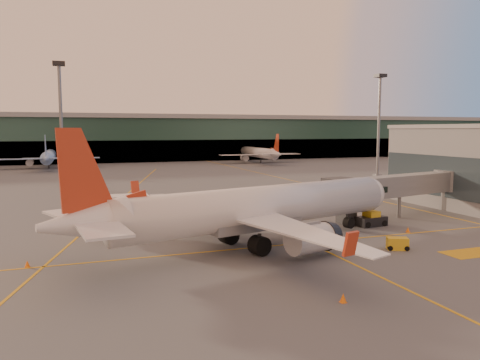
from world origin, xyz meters
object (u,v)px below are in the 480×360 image
object	(u,v)px
main_airplane	(251,210)
pushback_tug	(371,220)
catering_truck	(122,213)
gpu_cart	(397,244)

from	to	relation	value
main_airplane	pushback_tug	distance (m)	18.78
main_airplane	pushback_tug	xyz separation A→B (m)	(17.82, 5.03, -3.12)
main_airplane	catering_truck	xyz separation A→B (m)	(-11.67, 9.61, -1.27)
catering_truck	pushback_tug	distance (m)	29.90
catering_truck	pushback_tug	world-z (taller)	catering_truck
pushback_tug	catering_truck	bearing A→B (deg)	165.66
pushback_tug	main_airplane	bearing A→B (deg)	-169.76
catering_truck	pushback_tug	xyz separation A→B (m)	(29.49, -4.58, -1.86)
catering_truck	pushback_tug	bearing A→B (deg)	-8.77
main_airplane	gpu_cart	distance (m)	14.85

